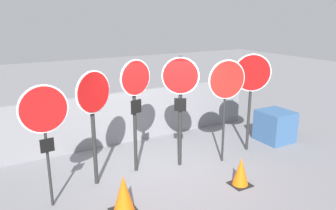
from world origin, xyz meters
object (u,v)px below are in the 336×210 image
object	(u,v)px
stop_sign_5	(252,81)
traffic_cone_0	(241,172)
storage_crate	(275,126)
stop_sign_1	(94,106)
traffic_cone_1	(124,194)
stop_sign_3	(180,91)
stop_sign_0	(44,117)
stop_sign_2	(135,94)
stop_sign_4	(227,85)

from	to	relation	value
stop_sign_5	traffic_cone_0	bearing A→B (deg)	-107.55
traffic_cone_0	storage_crate	size ratio (longest dim) A/B	0.69
stop_sign_1	traffic_cone_1	bearing A→B (deg)	-111.15
stop_sign_3	stop_sign_1	bearing A→B (deg)	-149.49
stop_sign_0	stop_sign_2	size ratio (longest dim) A/B	0.91
stop_sign_4	stop_sign_0	bearing A→B (deg)	-169.02
stop_sign_1	traffic_cone_0	world-z (taller)	stop_sign_1
stop_sign_0	stop_sign_5	size ratio (longest dim) A/B	0.92
traffic_cone_0	storage_crate	world-z (taller)	storage_crate
stop_sign_2	stop_sign_4	distance (m)	2.11
stop_sign_1	traffic_cone_0	xyz separation A→B (m)	(2.60, -1.51, -1.42)
stop_sign_1	stop_sign_4	bearing A→B (deg)	-33.57
stop_sign_0	stop_sign_1	world-z (taller)	stop_sign_1
stop_sign_3	traffic_cone_1	bearing A→B (deg)	-115.41
stop_sign_0	stop_sign_4	distance (m)	4.00
stop_sign_1	stop_sign_4	xyz separation A→B (m)	(3.00, -0.44, 0.18)
stop_sign_2	stop_sign_3	xyz separation A→B (m)	(1.00, -0.23, -0.01)
stop_sign_3	stop_sign_5	xyz separation A→B (m)	(2.03, -0.11, 0.06)
stop_sign_3	traffic_cone_0	bearing A→B (deg)	-32.71
stop_sign_0	stop_sign_1	distance (m)	1.08
traffic_cone_0	stop_sign_4	bearing A→B (deg)	69.62
stop_sign_3	stop_sign_5	size ratio (longest dim) A/B	1.02
stop_sign_2	traffic_cone_0	bearing A→B (deg)	-59.47
stop_sign_5	stop_sign_0	bearing A→B (deg)	-148.44
stop_sign_3	stop_sign_5	bearing A→B (deg)	30.28
stop_sign_2	stop_sign_1	bearing A→B (deg)	173.50
storage_crate	stop_sign_1	bearing A→B (deg)	179.47
stop_sign_2	stop_sign_4	size ratio (longest dim) A/B	1.03
stop_sign_4	traffic_cone_1	xyz separation A→B (m)	(-2.91, -0.80, -1.54)
stop_sign_4	stop_sign_5	world-z (taller)	stop_sign_5
stop_sign_4	stop_sign_5	distance (m)	1.02
stop_sign_4	traffic_cone_0	bearing A→B (deg)	-98.93
traffic_cone_0	traffic_cone_1	world-z (taller)	traffic_cone_1
stop_sign_3	storage_crate	world-z (taller)	stop_sign_3
traffic_cone_0	storage_crate	xyz separation A→B (m)	(2.55, 1.46, 0.13)
stop_sign_0	traffic_cone_0	world-z (taller)	stop_sign_0
stop_sign_1	stop_sign_5	bearing A→B (deg)	-28.16
stop_sign_4	traffic_cone_0	world-z (taller)	stop_sign_4
stop_sign_0	storage_crate	bearing A→B (deg)	-2.81
stop_sign_5	traffic_cone_0	size ratio (longest dim) A/B	4.18
traffic_cone_0	stop_sign_2	bearing A→B (deg)	134.78
stop_sign_1	stop_sign_3	world-z (taller)	stop_sign_3
stop_sign_1	stop_sign_0	bearing A→B (deg)	176.74
stop_sign_1	stop_sign_4	size ratio (longest dim) A/B	0.98
stop_sign_2	stop_sign_4	bearing A→B (deg)	-29.89
stop_sign_5	stop_sign_1	bearing A→B (deg)	-153.65
stop_sign_0	stop_sign_5	world-z (taller)	stop_sign_5
stop_sign_2	stop_sign_3	world-z (taller)	stop_sign_3
stop_sign_3	storage_crate	distance (m)	3.47
stop_sign_3	traffic_cone_0	size ratio (longest dim) A/B	4.25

